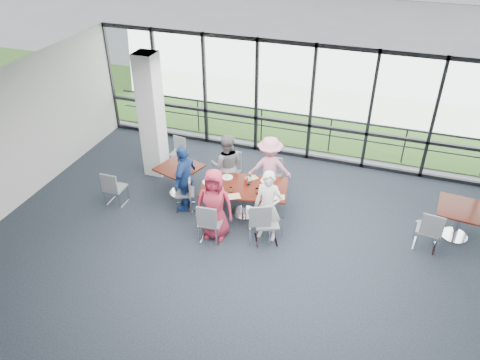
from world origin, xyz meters
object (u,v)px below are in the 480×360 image
(structural_column, at_px, (152,116))
(chair_spare_la, at_px, (115,188))
(main_table, at_px, (244,191))
(diner_far_right, at_px, (270,168))
(chair_main_nl, at_px, (212,222))
(side_table_right, at_px, (461,212))
(chair_main_fl, at_px, (230,173))
(chair_spare_lb, at_px, (179,154))
(side_table_left, at_px, (179,171))
(chair_main_nr, at_px, (267,223))
(chair_main_fr, at_px, (272,176))
(chair_spare_r, at_px, (428,229))
(chair_main_end, at_px, (185,192))
(diner_far_left, at_px, (227,165))
(diner_end, at_px, (185,178))
(diner_near_right, at_px, (268,206))
(diner_near_left, at_px, (214,204))

(structural_column, relative_size, chair_spare_la, 3.59)
(main_table, bearing_deg, diner_far_right, 57.33)
(chair_main_nl, bearing_deg, side_table_right, 14.42)
(chair_main_fl, xyz_separation_m, chair_spare_lb, (-1.66, 0.59, -0.08))
(side_table_left, height_order, chair_main_nl, chair_main_nl)
(structural_column, xyz_separation_m, chair_main_fl, (2.11, -0.19, -1.12))
(side_table_left, bearing_deg, diner_far_right, 14.87)
(diner_far_right, bearing_deg, chair_main_nr, 88.66)
(chair_main_nr, bearing_deg, chair_main_fr, 78.57)
(chair_main_fr, relative_size, chair_spare_r, 0.90)
(chair_main_nl, distance_m, chair_main_end, 1.31)
(chair_main_nl, xyz_separation_m, chair_spare_la, (-2.63, 0.49, -0.02))
(structural_column, height_order, main_table, structural_column)
(side_table_right, relative_size, chair_main_nr, 1.06)
(diner_far_left, height_order, chair_main_end, diner_far_left)
(diner_end, xyz_separation_m, chair_spare_la, (-1.64, -0.38, -0.37))
(diner_far_right, bearing_deg, structural_column, -18.57)
(chair_main_nr, distance_m, chair_main_fr, 1.94)
(diner_far_left, bearing_deg, chair_main_nl, 84.10)
(side_table_left, xyz_separation_m, diner_far_left, (1.08, 0.37, 0.15))
(chair_main_fr, bearing_deg, chair_spare_r, 165.09)
(diner_far_left, xyz_separation_m, diner_far_right, (1.01, 0.18, 0.01))
(diner_far_left, relative_size, chair_main_nl, 1.72)
(chair_main_nl, relative_size, chair_main_fl, 0.96)
(structural_column, bearing_deg, side_table_left, -35.51)
(diner_end, bearing_deg, chair_main_end, -32.26)
(structural_column, height_order, diner_near_right, structural_column)
(structural_column, xyz_separation_m, diner_end, (1.41, -1.24, -0.78))
(chair_spare_r, bearing_deg, chair_main_nr, -157.06)
(chair_main_end, bearing_deg, diner_far_left, 119.26)
(side_table_left, bearing_deg, chair_main_nr, -23.41)
(diner_far_left, height_order, diner_far_right, diner_far_right)
(diner_end, bearing_deg, side_table_left, -141.59)
(diner_near_right, bearing_deg, diner_end, 169.77)
(diner_far_left, height_order, chair_spare_lb, diner_far_left)
(main_table, bearing_deg, structural_column, 149.21)
(diner_far_left, distance_m, chair_spare_la, 2.67)
(structural_column, xyz_separation_m, chair_spare_la, (-0.23, -1.62, -1.15))
(diner_near_right, relative_size, diner_end, 1.00)
(diner_end, height_order, chair_main_end, diner_end)
(side_table_left, relative_size, diner_near_left, 0.70)
(diner_far_left, distance_m, chair_main_end, 1.20)
(diner_near_right, xyz_separation_m, diner_far_right, (-0.39, 1.50, -0.01))
(chair_spare_lb, height_order, chair_spare_r, chair_spare_r)
(diner_near_right, height_order, chair_main_nr, diner_near_right)
(chair_main_fl, bearing_deg, chair_spare_lb, -20.10)
(side_table_right, bearing_deg, chair_spare_la, -170.37)
(diner_near_left, relative_size, chair_main_nr, 1.66)
(diner_near_left, xyz_separation_m, chair_main_nr, (1.10, 0.15, -0.32))
(diner_near_left, xyz_separation_m, diner_far_left, (-0.32, 1.60, -0.02))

